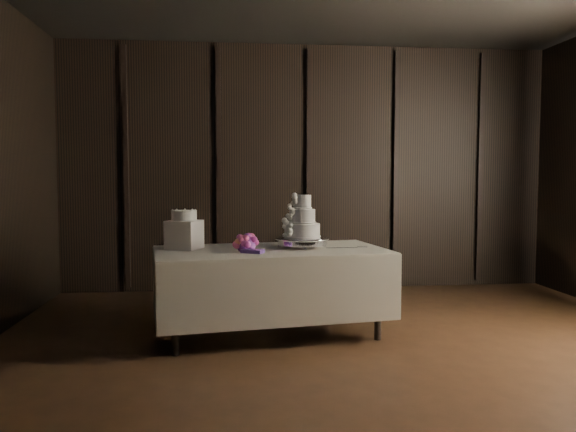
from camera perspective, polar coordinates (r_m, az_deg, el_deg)
The scene contains 8 objects.
room at distance 3.52m, azimuth 10.15°, elevation 5.70°, with size 6.08×7.08×3.08m.
display_table at distance 4.97m, azimuth -1.74°, elevation -7.32°, with size 2.12×1.32×0.76m.
cake_stand at distance 5.01m, azimuth 1.45°, elevation -2.72°, with size 0.48×0.48×0.09m, color silver.
wedding_cake at distance 4.98m, azimuth 1.16°, elevation -0.51°, with size 0.37×0.32×0.38m.
bouquet at distance 4.78m, azimuth -4.27°, elevation -2.83°, with size 0.29×0.39×0.19m, color #C9457D, non-canonical shape.
box_pedestal at distance 5.00m, azimuth -10.49°, elevation -1.88°, with size 0.26×0.26×0.25m, color white.
small_cake at distance 4.99m, azimuth -10.52°, elevation 0.06°, with size 0.22×0.22×0.09m, color white.
cake_knife at distance 4.97m, azimuth 5.48°, elevation -3.24°, with size 0.37×0.02×0.01m, color silver.
Camera 1 is at (-0.97, -3.39, 1.39)m, focal length 35.00 mm.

